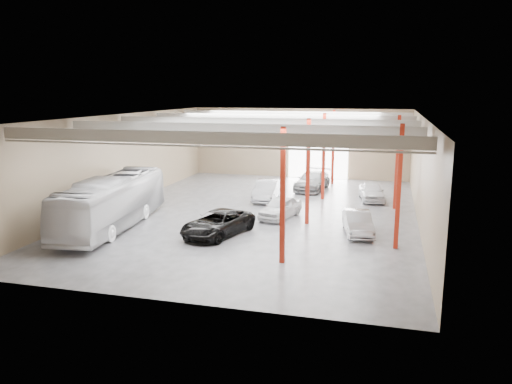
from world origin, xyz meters
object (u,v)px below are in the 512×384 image
at_px(black_sedan, 218,223).
at_px(car_right_near, 358,223).
at_px(car_row_c, 312,181).
at_px(car_right_far, 371,191).
at_px(car_row_a, 280,207).
at_px(coach_bus, 112,202).
at_px(car_row_b, 267,190).

bearing_deg(black_sedan, car_right_near, 32.78).
bearing_deg(black_sedan, car_row_c, 93.70).
height_order(car_row_c, car_right_near, car_row_c).
height_order(black_sedan, car_right_far, black_sedan).
relative_size(black_sedan, car_row_a, 1.25).
height_order(coach_bus, car_right_far, coach_bus).
xyz_separation_m(black_sedan, car_row_a, (2.80, 5.20, -0.01)).
relative_size(black_sedan, car_row_c, 0.95).
relative_size(car_row_c, car_right_far, 1.30).
bearing_deg(black_sedan, car_row_a, 77.65).
relative_size(coach_bus, car_right_far, 2.72).
bearing_deg(car_row_a, coach_bus, -138.74).
height_order(car_row_a, car_right_near, car_row_a).
relative_size(car_row_b, car_right_near, 1.12).
bearing_deg(car_right_near, car_row_c, 98.50).
bearing_deg(car_right_far, car_row_c, 139.55).
xyz_separation_m(black_sedan, car_row_c, (3.44, 15.82, 0.07)).
relative_size(black_sedan, car_right_far, 1.23).
relative_size(coach_bus, car_row_b, 2.46).
relative_size(black_sedan, car_right_near, 1.25).
height_order(car_row_a, car_row_c, car_row_c).
xyz_separation_m(coach_bus, black_sedan, (7.18, 0.01, -0.91)).
height_order(coach_bus, car_right_near, coach_bus).
bearing_deg(car_right_far, black_sedan, -134.24).
xyz_separation_m(coach_bus, car_right_far, (15.92, 12.68, -0.92)).
bearing_deg(car_row_c, car_right_far, -24.77).
bearing_deg(car_row_c, coach_bus, -117.82).
bearing_deg(car_row_b, car_right_near, -49.90).
bearing_deg(car_row_a, car_right_near, -12.56).
relative_size(coach_bus, car_row_c, 2.10).
height_order(car_row_b, car_row_c, car_row_c).
xyz_separation_m(car_row_c, car_right_far, (5.29, -3.16, -0.08)).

